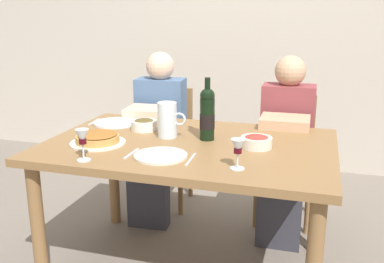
# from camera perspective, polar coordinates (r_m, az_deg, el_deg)

# --- Properties ---
(back_wall) EXTENTS (8.00, 0.10, 2.80)m
(back_wall) POSITION_cam_1_polar(r_m,az_deg,el_deg) (4.09, 7.90, 14.94)
(back_wall) COLOR beige
(back_wall) RESTS_ON ground
(dining_table) EXTENTS (1.50, 1.00, 0.76)m
(dining_table) POSITION_cam_1_polar(r_m,az_deg,el_deg) (2.30, -0.37, -3.68)
(dining_table) COLOR olive
(dining_table) RESTS_ON ground
(wine_bottle) EXTENTS (0.08, 0.08, 0.34)m
(wine_bottle) POSITION_cam_1_polar(r_m,az_deg,el_deg) (2.30, 2.02, 2.33)
(wine_bottle) COLOR black
(wine_bottle) RESTS_ON dining_table
(water_pitcher) EXTENTS (0.16, 0.11, 0.19)m
(water_pitcher) POSITION_cam_1_polar(r_m,az_deg,el_deg) (2.36, -3.26, 1.27)
(water_pitcher) COLOR silver
(water_pitcher) RESTS_ON dining_table
(baked_tart) EXTENTS (0.29, 0.29, 0.06)m
(baked_tart) POSITION_cam_1_polar(r_m,az_deg,el_deg) (2.30, -12.34, -0.93)
(baked_tart) COLOR silver
(baked_tart) RESTS_ON dining_table
(salad_bowl) EXTENTS (0.16, 0.16, 0.07)m
(salad_bowl) POSITION_cam_1_polar(r_m,az_deg,el_deg) (2.21, 8.50, -1.27)
(salad_bowl) COLOR silver
(salad_bowl) RESTS_ON dining_table
(olive_bowl) EXTENTS (0.15, 0.15, 0.07)m
(olive_bowl) POSITION_cam_1_polar(r_m,az_deg,el_deg) (2.53, -6.35, 0.97)
(olive_bowl) COLOR white
(olive_bowl) RESTS_ON dining_table
(wine_glass_left_diner) EXTENTS (0.06, 0.06, 0.15)m
(wine_glass_left_diner) POSITION_cam_1_polar(r_m,az_deg,el_deg) (2.04, -14.26, -0.92)
(wine_glass_left_diner) COLOR silver
(wine_glass_left_diner) RESTS_ON dining_table
(wine_glass_right_diner) EXTENTS (0.06, 0.06, 0.14)m
(wine_glass_right_diner) POSITION_cam_1_polar(r_m,az_deg,el_deg) (1.88, 6.07, -2.20)
(wine_glass_right_diner) COLOR silver
(wine_glass_right_diner) RESTS_ON dining_table
(dinner_plate_left_setting) EXTENTS (0.26, 0.26, 0.01)m
(dinner_plate_left_setting) POSITION_cam_1_polar(r_m,az_deg,el_deg) (2.06, -4.16, -3.20)
(dinner_plate_left_setting) COLOR silver
(dinner_plate_left_setting) RESTS_ON dining_table
(dinner_plate_right_setting) EXTENTS (0.26, 0.26, 0.01)m
(dinner_plate_right_setting) POSITION_cam_1_polar(r_m,az_deg,el_deg) (2.70, -10.08, 1.13)
(dinner_plate_right_setting) COLOR silver
(dinner_plate_right_setting) RESTS_ON dining_table
(fork_left_setting) EXTENTS (0.02, 0.16, 0.00)m
(fork_left_setting) POSITION_cam_1_polar(r_m,az_deg,el_deg) (2.11, -7.97, -2.90)
(fork_left_setting) COLOR silver
(fork_left_setting) RESTS_ON dining_table
(knife_left_setting) EXTENTS (0.02, 0.18, 0.00)m
(knife_left_setting) POSITION_cam_1_polar(r_m,az_deg,el_deg) (2.01, -0.15, -3.69)
(knife_left_setting) COLOR silver
(knife_left_setting) RESTS_ON dining_table
(knife_right_setting) EXTENTS (0.03, 0.18, 0.00)m
(knife_right_setting) POSITION_cam_1_polar(r_m,az_deg,el_deg) (2.64, -7.17, 0.83)
(knife_right_setting) COLOR silver
(knife_right_setting) RESTS_ON dining_table
(spoon_right_setting) EXTENTS (0.03, 0.16, 0.00)m
(spoon_right_setting) POSITION_cam_1_polar(r_m,az_deg,el_deg) (2.77, -12.79, 1.26)
(spoon_right_setting) COLOR silver
(spoon_right_setting) RESTS_ON dining_table
(chair_left) EXTENTS (0.43, 0.43, 0.87)m
(chair_left) POSITION_cam_1_polar(r_m,az_deg,el_deg) (3.31, -3.40, -0.89)
(chair_left) COLOR olive
(chair_left) RESTS_ON ground
(diner_left) EXTENTS (0.36, 0.52, 1.16)m
(diner_left) POSITION_cam_1_polar(r_m,az_deg,el_deg) (3.06, -4.67, 0.06)
(diner_left) COLOR #4C6B93
(diner_left) RESTS_ON ground
(chair_right) EXTENTS (0.41, 0.41, 0.87)m
(chair_right) POSITION_cam_1_polar(r_m,az_deg,el_deg) (3.11, 12.38, -2.29)
(chair_right) COLOR olive
(chair_right) RESTS_ON ground
(diner_right) EXTENTS (0.34, 0.51, 1.16)m
(diner_right) POSITION_cam_1_polar(r_m,az_deg,el_deg) (2.85, 12.20, -1.39)
(diner_right) COLOR #8E3D42
(diner_right) RESTS_ON ground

